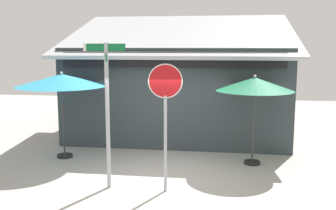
# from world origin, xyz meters

# --- Properties ---
(ground_plane) EXTENTS (28.00, 28.00, 0.10)m
(ground_plane) POSITION_xyz_m (0.00, 0.00, -0.05)
(ground_plane) COLOR #ADA8A0
(cafe_building) EXTENTS (7.76, 5.16, 4.39)m
(cafe_building) POSITION_xyz_m (-0.09, 4.62, 1.66)
(cafe_building) COLOR #333D42
(cafe_building) RESTS_ON ground
(street_sign_post) EXTENTS (0.87, 0.81, 3.28)m
(street_sign_post) POSITION_xyz_m (-1.08, -0.96, 1.99)
(street_sign_post) COLOR #A8AAB2
(street_sign_post) RESTS_ON ground
(stop_sign) EXTENTS (0.74, 0.10, 2.84)m
(stop_sign) POSITION_xyz_m (0.23, -1.00, 1.97)
(stop_sign) COLOR #A8AAB2
(stop_sign) RESTS_ON ground
(patio_umbrella_teal_left) EXTENTS (2.55, 2.55, 2.49)m
(patio_umbrella_teal_left) POSITION_xyz_m (-3.06, 1.19, 2.23)
(patio_umbrella_teal_left) COLOR black
(patio_umbrella_teal_left) RESTS_ON ground
(patio_umbrella_forest_green_center) EXTENTS (2.07, 2.07, 2.45)m
(patio_umbrella_forest_green_center) POSITION_xyz_m (2.29, 1.30, 2.17)
(patio_umbrella_forest_green_center) COLOR black
(patio_umbrella_forest_green_center) RESTS_ON ground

